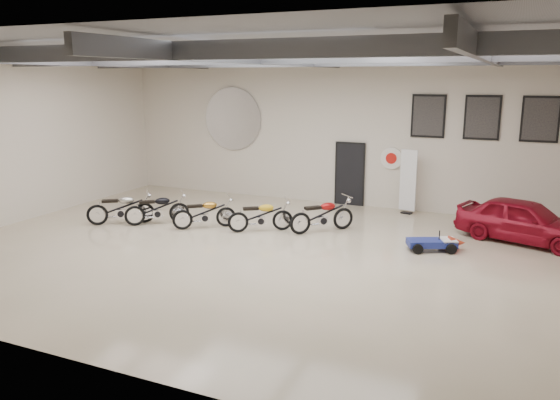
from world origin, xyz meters
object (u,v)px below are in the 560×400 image
at_px(motorcycle_gold, 204,212).
at_px(motorcycle_red, 322,214).
at_px(motorcycle_silver, 121,208).
at_px(motorcycle_black, 157,208).
at_px(go_kart, 437,240).
at_px(vintage_car, 524,221).
at_px(banner_stand, 408,183).
at_px(motorcycle_yellow, 260,215).

xyz_separation_m(motorcycle_gold, motorcycle_red, (3.26, 1.02, 0.04)).
relative_size(motorcycle_silver, motorcycle_black, 1.04).
relative_size(motorcycle_silver, go_kart, 1.30).
bearing_deg(vintage_car, banner_stand, 79.42).
bearing_deg(go_kart, motorcycle_red, 147.74).
bearing_deg(motorcycle_gold, go_kart, -34.90).
bearing_deg(motorcycle_gold, banner_stand, -0.55).
bearing_deg(motorcycle_gold, vintage_car, -24.91).
distance_m(motorcycle_yellow, go_kart, 4.86).
bearing_deg(motorcycle_black, go_kart, -35.89).
bearing_deg(go_kart, motorcycle_silver, 163.22).
xyz_separation_m(motorcycle_red, vintage_car, (5.22, 1.25, 0.08)).
relative_size(banner_stand, vintage_car, 0.58).
bearing_deg(banner_stand, vintage_car, -15.35).
height_order(banner_stand, go_kart, banner_stand).
distance_m(motorcycle_black, vintage_car, 10.30).
bearing_deg(motorcycle_red, motorcycle_silver, 148.89).
bearing_deg(motorcycle_red, go_kart, -54.94).
distance_m(motorcycle_black, go_kart, 8.06).
height_order(go_kart, vintage_car, vintage_car).
relative_size(motorcycle_silver, motorcycle_yellow, 1.06).
relative_size(motorcycle_black, motorcycle_yellow, 1.02).
height_order(motorcycle_gold, go_kart, motorcycle_gold).
height_order(motorcycle_silver, motorcycle_red, motorcycle_red).
xyz_separation_m(banner_stand, motorcycle_red, (-1.79, -3.11, -0.50)).
xyz_separation_m(motorcycle_black, go_kart, (8.02, 0.75, -0.21)).
xyz_separation_m(motorcycle_black, motorcycle_red, (4.79, 1.20, 0.02)).
relative_size(go_kart, vintage_car, 0.43).
bearing_deg(motorcycle_black, motorcycle_gold, -34.37).
xyz_separation_m(banner_stand, motorcycle_yellow, (-3.40, -3.78, -0.53)).
bearing_deg(motorcycle_black, motorcycle_silver, 162.73).
xyz_separation_m(go_kart, vintage_car, (1.98, 1.70, 0.32)).
height_order(motorcycle_yellow, vintage_car, vintage_car).
bearing_deg(go_kart, vintage_car, 16.28).
height_order(motorcycle_gold, motorcycle_yellow, motorcycle_yellow).
bearing_deg(banner_stand, motorcycle_silver, -134.68).
distance_m(banner_stand, motorcycle_silver, 8.95).
distance_m(motorcycle_silver, motorcycle_black, 1.08).
relative_size(motorcycle_black, go_kart, 1.25).
height_order(motorcycle_silver, go_kart, motorcycle_silver).
bearing_deg(motorcycle_black, motorcycle_yellow, -31.69).
distance_m(motorcycle_red, go_kart, 3.28).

